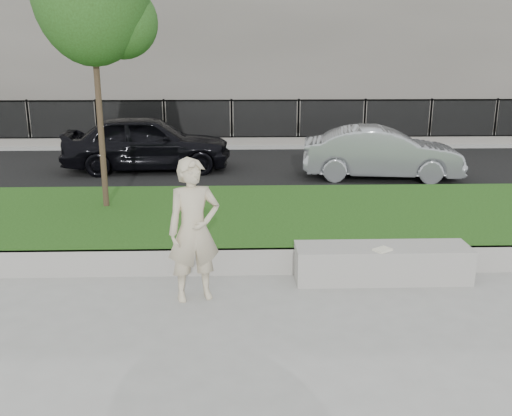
{
  "coord_description": "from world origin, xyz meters",
  "views": [
    {
      "loc": [
        -0.39,
        -6.8,
        3.24
      ],
      "look_at": [
        -0.14,
        1.2,
        0.98
      ],
      "focal_mm": 40.0,
      "sensor_mm": 36.0,
      "label": 1
    }
  ],
  "objects_px": {
    "man": "(194,230)",
    "car_silver": "(382,153)",
    "stone_bench": "(382,263)",
    "book": "(383,250)",
    "car_dark": "(147,142)"
  },
  "relations": [
    {
      "from": "man",
      "to": "car_silver",
      "type": "height_order",
      "value": "man"
    },
    {
      "from": "stone_bench",
      "to": "book",
      "type": "xyz_separation_m",
      "value": [
        -0.05,
        -0.18,
        0.27
      ]
    },
    {
      "from": "stone_bench",
      "to": "car_silver",
      "type": "distance_m",
      "value": 6.61
    },
    {
      "from": "man",
      "to": "car_silver",
      "type": "xyz_separation_m",
      "value": [
        4.18,
        6.96,
        -0.27
      ]
    },
    {
      "from": "man",
      "to": "book",
      "type": "distance_m",
      "value": 2.65
    },
    {
      "from": "book",
      "to": "car_silver",
      "type": "relative_size",
      "value": 0.06
    },
    {
      "from": "car_dark",
      "to": "stone_bench",
      "type": "bearing_deg",
      "value": -152.3
    },
    {
      "from": "car_silver",
      "to": "car_dark",
      "type": "bearing_deg",
      "value": 85.96
    },
    {
      "from": "man",
      "to": "car_silver",
      "type": "distance_m",
      "value": 8.13
    },
    {
      "from": "stone_bench",
      "to": "book",
      "type": "relative_size",
      "value": 10.42
    },
    {
      "from": "car_silver",
      "to": "book",
      "type": "bearing_deg",
      "value": 173.34
    },
    {
      "from": "book",
      "to": "car_silver",
      "type": "distance_m",
      "value": 6.79
    },
    {
      "from": "car_dark",
      "to": "car_silver",
      "type": "relative_size",
      "value": 1.12
    },
    {
      "from": "man",
      "to": "car_dark",
      "type": "relative_size",
      "value": 0.43
    },
    {
      "from": "car_silver",
      "to": "stone_bench",
      "type": "bearing_deg",
      "value": 173.41
    }
  ]
}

